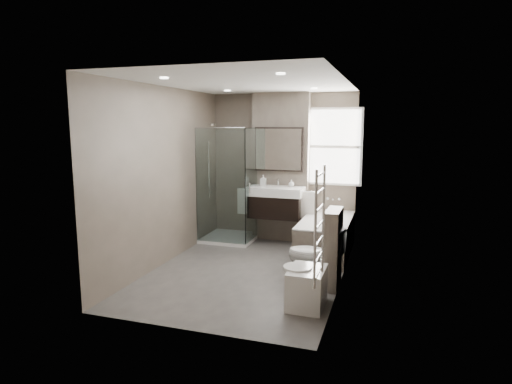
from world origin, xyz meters
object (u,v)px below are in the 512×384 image
at_px(bathtub, 326,235).
at_px(vanity, 276,202).
at_px(bidet, 306,286).
at_px(toilet, 315,255).

bearing_deg(bathtub, vanity, 160.63).
distance_m(vanity, bidet, 2.64).
relative_size(bathtub, toilet, 2.17).
bearing_deg(bidet, toilet, 93.29).
bearing_deg(vanity, bidet, -66.96).
height_order(vanity, bathtub, vanity).
bearing_deg(bathtub, toilet, -88.02).
bearing_deg(vanity, toilet, -59.15).
relative_size(bathtub, bidet, 2.82).
relative_size(vanity, toilet, 1.29).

